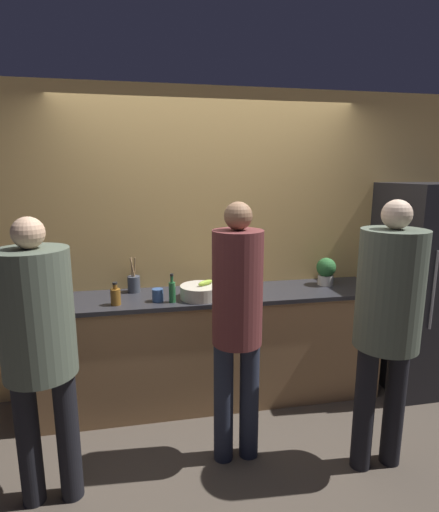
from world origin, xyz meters
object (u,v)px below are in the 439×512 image
object	(u,v)px
potted_plant	(326,270)
bottle_green	(172,291)
person_right	(388,311)
person_center	(237,315)
utensil_crock	(134,283)
cup_blue	(158,295)
cup_yellow	(252,280)
fruit_bowl	(201,292)
refrigerator	(424,287)
bottle_amber	(116,296)
person_left	(38,336)

from	to	relation	value
potted_plant	bottle_green	bearing A→B (deg)	-170.40
person_right	bottle_green	size ratio (longest dim) A/B	7.87
person_center	utensil_crock	bearing A→B (deg)	125.94
cup_blue	cup_yellow	xyz separation A→B (m)	(0.84, 0.33, -0.01)
fruit_bowl	cup_blue	distance (m)	0.34
refrigerator	cup_blue	size ratio (longest dim) A/B	18.53
person_right	fruit_bowl	xyz separation A→B (m)	(-1.04, 0.89, -0.08)
bottle_green	utensil_crock	bearing A→B (deg)	131.37
person_right	potted_plant	distance (m)	1.06
person_right	person_center	bearing A→B (deg)	164.53
refrigerator	cup_yellow	distance (m)	1.53
bottle_amber	person_center	bearing A→B (deg)	-37.18
person_left	potted_plant	size ratio (longest dim) A/B	7.02
fruit_bowl	potted_plant	bearing A→B (deg)	8.48
fruit_bowl	potted_plant	distance (m)	1.15
utensil_crock	cup_yellow	size ratio (longest dim) A/B	3.73
person_right	cup_yellow	world-z (taller)	person_right
refrigerator	bottle_green	distance (m)	2.24
person_right	cup_yellow	xyz separation A→B (m)	(-0.53, 1.20, -0.10)
refrigerator	cup_blue	bearing A→B (deg)	-178.96
fruit_bowl	cup_blue	bearing A→B (deg)	-176.80
person_center	potted_plant	xyz separation A→B (m)	(0.99, 0.81, 0.05)
refrigerator	bottle_green	bearing A→B (deg)	-177.82
person_center	cup_yellow	distance (m)	1.02
cup_yellow	bottle_amber	bearing A→B (deg)	-163.01
bottle_amber	cup_yellow	xyz separation A→B (m)	(1.15, 0.35, -0.03)
refrigerator	utensil_crock	size ratio (longest dim) A/B	6.24
person_right	potted_plant	size ratio (longest dim) A/B	7.31
bottle_amber	cup_blue	distance (m)	0.31
utensil_crock	bottle_green	world-z (taller)	utensil_crock
bottle_green	potted_plant	bearing A→B (deg)	9.60
refrigerator	person_right	distance (m)	1.34
refrigerator	cup_blue	xyz separation A→B (m)	(-2.35, -0.04, 0.08)
cup_blue	potted_plant	xyz separation A→B (m)	(1.47, 0.19, 0.08)
refrigerator	utensil_crock	distance (m)	2.54
utensil_crock	cup_yellow	world-z (taller)	utensil_crock
bottle_green	bottle_amber	bearing A→B (deg)	177.52
person_right	bottle_amber	xyz separation A→B (m)	(-1.68, 0.85, -0.07)
utensil_crock	cup_yellow	bearing A→B (deg)	2.26
person_center	potted_plant	bearing A→B (deg)	39.19
utensil_crock	person_right	bearing A→B (deg)	-36.66
cup_yellow	person_left	bearing A→B (deg)	-144.18
person_right	cup_blue	size ratio (longest dim) A/B	17.87
person_right	cup_yellow	distance (m)	1.31
bottle_amber	potted_plant	world-z (taller)	potted_plant
refrigerator	person_left	world-z (taller)	refrigerator
person_center	cup_yellow	size ratio (longest dim) A/B	22.24
person_left	bottle_amber	xyz separation A→B (m)	(0.37, 0.74, -0.02)
cup_blue	potted_plant	world-z (taller)	potted_plant
bottle_amber	bottle_green	bearing A→B (deg)	-2.48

